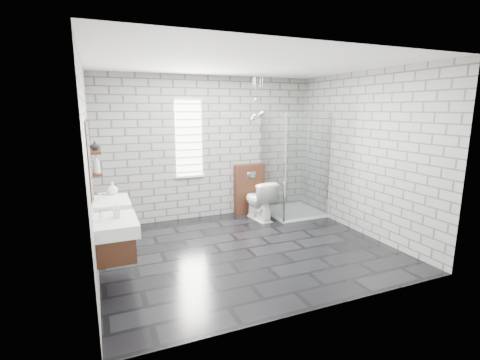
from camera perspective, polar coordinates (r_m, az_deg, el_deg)
floor at (r=5.42m, az=1.07°, el=-11.23°), size 4.20×3.60×0.02m
ceiling at (r=5.03m, az=1.20°, el=18.66°), size 4.20×3.60×0.02m
wall_back at (r=6.73m, az=-5.11°, el=5.24°), size 4.20×0.02×2.70m
wall_front at (r=3.49m, az=13.17°, el=-1.00°), size 4.20×0.02×2.70m
wall_left at (r=4.63m, az=-23.54°, el=1.39°), size 0.02×3.60×2.70m
wall_right at (r=6.20m, az=19.34°, el=4.08°), size 0.02×3.60×2.70m
vanity_left at (r=4.29m, az=-20.22°, el=-7.29°), size 0.47×0.70×1.57m
vanity_right at (r=5.18m, az=-20.72°, el=-4.12°), size 0.47×0.70×1.57m
shelf_lower at (r=4.58m, az=-22.51°, el=1.00°), size 0.14×0.30×0.03m
shelf_upper at (r=4.55m, az=-22.77°, el=4.22°), size 0.14×0.30×0.03m
window at (r=6.57m, az=-8.42°, el=6.77°), size 0.56×0.05×1.48m
cistern_panel at (r=7.05m, az=1.49°, el=-1.43°), size 0.60×0.20×1.00m
flush_plate at (r=6.90m, az=1.86°, el=0.82°), size 0.18×0.01×0.12m
shower_enclosure at (r=6.92m, az=8.55°, el=-1.77°), size 1.00×1.00×2.03m
pendant_cluster at (r=6.57m, az=2.79°, el=11.14°), size 0.28×0.27×0.83m
toilet at (r=6.66m, az=3.16°, el=-3.31°), size 0.49×0.78×0.76m
soap_bottle_a at (r=4.30m, az=-19.61°, el=-4.74°), size 0.08×0.08×0.17m
soap_bottle_b at (r=5.45m, az=-20.18°, el=-1.30°), size 0.18×0.18×0.19m
soap_bottle_c at (r=4.48m, az=-22.50°, el=2.39°), size 0.09×0.09×0.22m
vase at (r=4.65m, az=-22.72°, el=5.24°), size 0.13×0.13×0.11m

